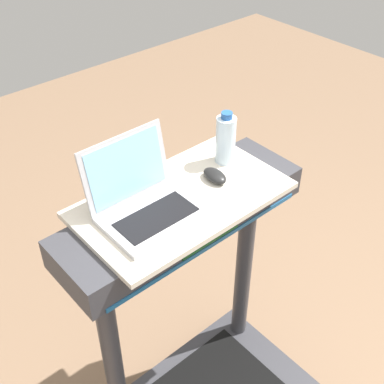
% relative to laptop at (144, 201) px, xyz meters
% --- Properties ---
extents(desk_board, '(0.70, 0.40, 0.02)m').
position_rel_laptop_xyz_m(desk_board, '(0.14, -0.02, -0.06)').
color(desk_board, beige).
rests_on(desk_board, treadmill_base).
extents(laptop, '(0.30, 0.27, 0.23)m').
position_rel_laptop_xyz_m(laptop, '(0.00, 0.00, 0.00)').
color(laptop, '#B7B7BC').
rests_on(laptop, desk_board).
extents(computer_mouse, '(0.07, 0.10, 0.03)m').
position_rel_laptop_xyz_m(computer_mouse, '(0.28, -0.02, -0.03)').
color(computer_mouse, black).
rests_on(computer_mouse, desk_board).
extents(water_bottle, '(0.07, 0.07, 0.20)m').
position_rel_laptop_xyz_m(water_bottle, '(0.39, 0.04, 0.04)').
color(water_bottle, silver).
rests_on(water_bottle, desk_board).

